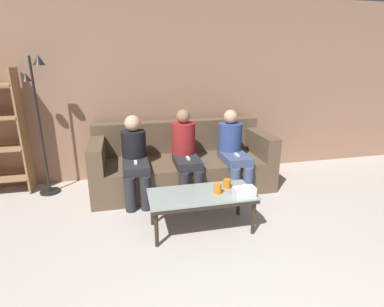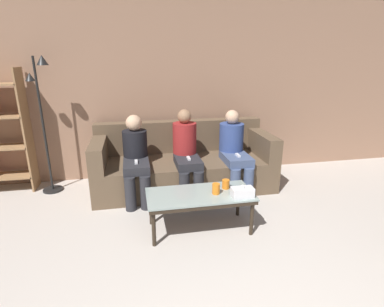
{
  "view_description": "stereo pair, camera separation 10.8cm",
  "coord_description": "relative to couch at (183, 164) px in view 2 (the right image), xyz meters",
  "views": [
    {
      "loc": [
        -0.76,
        -0.85,
        1.75
      ],
      "look_at": [
        0.0,
        2.42,
        0.67
      ],
      "focal_mm": 28.0,
      "sensor_mm": 36.0,
      "label": 1
    },
    {
      "loc": [
        -0.66,
        -0.88,
        1.75
      ],
      "look_at": [
        0.0,
        2.42,
        0.67
      ],
      "focal_mm": 28.0,
      "sensor_mm": 36.0,
      "label": 2
    }
  ],
  "objects": [
    {
      "name": "cup_near_left",
      "position": [
        0.13,
        -1.22,
        0.16
      ],
      "size": [
        0.08,
        0.08,
        0.11
      ],
      "color": "orange",
      "rests_on": "coffee_table"
    },
    {
      "name": "seated_person_mid_right",
      "position": [
        0.65,
        -0.24,
        0.26
      ],
      "size": [
        0.33,
        0.71,
        1.08
      ],
      "color": "#47567A",
      "rests_on": "ground_plane"
    },
    {
      "name": "seated_person_mid_left",
      "position": [
        0.0,
        -0.24,
        0.27
      ],
      "size": [
        0.31,
        0.7,
        1.11
      ],
      "color": "#28282D",
      "rests_on": "ground_plane"
    },
    {
      "name": "seated_person_left_end",
      "position": [
        -0.65,
        -0.25,
        0.25
      ],
      "size": [
        0.31,
        0.72,
        1.06
      ],
      "color": "#28282D",
      "rests_on": "ground_plane"
    },
    {
      "name": "standing_lamp",
      "position": [
        -1.79,
        0.17,
        0.78
      ],
      "size": [
        0.31,
        0.26,
        1.79
      ],
      "color": "black",
      "rests_on": "ground_plane"
    },
    {
      "name": "coffee_table",
      "position": [
        -0.03,
        -1.18,
        0.06
      ],
      "size": [
        1.1,
        0.51,
        0.42
      ],
      "color": "#8C9E99",
      "rests_on": "ground_plane"
    },
    {
      "name": "cup_near_right",
      "position": [
        0.27,
        -1.11,
        0.15
      ],
      "size": [
        0.08,
        0.08,
        0.1
      ],
      "color": "orange",
      "rests_on": "coffee_table"
    },
    {
      "name": "tissue_box",
      "position": [
        0.37,
        -1.35,
        0.15
      ],
      "size": [
        0.22,
        0.12,
        0.13
      ],
      "color": "white",
      "rests_on": "coffee_table"
    },
    {
      "name": "couch",
      "position": [
        0.0,
        0.0,
        0.0
      ],
      "size": [
        2.42,
        0.96,
        0.88
      ],
      "color": "brown",
      "rests_on": "ground_plane"
    },
    {
      "name": "wall_back",
      "position": [
        0.0,
        0.55,
        0.98
      ],
      "size": [
        12.0,
        0.06,
        2.6
      ],
      "color": "#9E755B",
      "rests_on": "ground_plane"
    }
  ]
}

